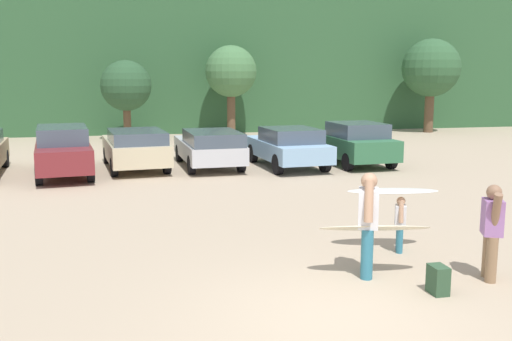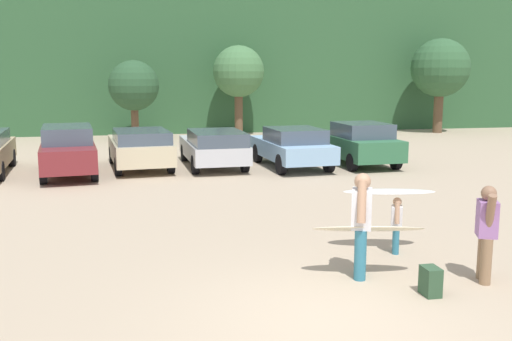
% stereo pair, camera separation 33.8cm
% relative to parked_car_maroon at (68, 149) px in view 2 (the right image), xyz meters
% --- Properties ---
extents(ground_plane, '(120.00, 120.00, 0.00)m').
position_rel_parked_car_maroon_xyz_m(ground_plane, '(4.86, -12.91, -0.87)').
color(ground_plane, tan).
extents(hillside_ridge, '(108.00, 12.00, 8.25)m').
position_rel_parked_car_maroon_xyz_m(hillside_ridge, '(4.86, 18.74, 3.25)').
color(hillside_ridge, '#2D5633').
rests_on(hillside_ridge, ground_plane).
extents(tree_center_left, '(2.55, 2.55, 4.06)m').
position_rel_parked_car_maroon_xyz_m(tree_center_left, '(2.14, 10.14, 1.88)').
color(tree_center_left, brown).
rests_on(tree_center_left, ground_plane).
extents(tree_far_left, '(2.77, 2.77, 4.89)m').
position_rel_parked_car_maroon_xyz_m(tree_far_left, '(7.69, 11.01, 2.58)').
color(tree_far_left, brown).
rests_on(tree_far_left, ground_plane).
extents(tree_center, '(3.31, 3.31, 5.36)m').
position_rel_parked_car_maroon_xyz_m(tree_center, '(19.27, 10.57, 2.79)').
color(tree_center, brown).
rests_on(tree_center, ground_plane).
extents(parked_car_maroon, '(2.25, 4.93, 1.64)m').
position_rel_parked_car_maroon_xyz_m(parked_car_maroon, '(0.00, 0.00, 0.00)').
color(parked_car_maroon, maroon).
rests_on(parked_car_maroon, ground_plane).
extents(parked_car_champagne, '(2.42, 4.69, 1.44)m').
position_rel_parked_car_maroon_xyz_m(parked_car_champagne, '(2.38, 0.77, -0.09)').
color(parked_car_champagne, beige).
rests_on(parked_car_champagne, ground_plane).
extents(parked_car_silver, '(2.12, 4.73, 1.39)m').
position_rel_parked_car_maroon_xyz_m(parked_car_silver, '(5.01, 0.54, -0.11)').
color(parked_car_silver, silver).
rests_on(parked_car_silver, ground_plane).
extents(parked_car_sky_blue, '(2.27, 4.53, 1.46)m').
position_rel_parked_car_maroon_xyz_m(parked_car_sky_blue, '(7.80, -0.02, -0.09)').
color(parked_car_sky_blue, '#84ADD1').
rests_on(parked_car_sky_blue, ground_plane).
extents(parked_car_forest_green, '(2.09, 4.18, 1.59)m').
position_rel_parked_car_maroon_xyz_m(parked_car_forest_green, '(10.42, 0.09, -0.05)').
color(parked_car_forest_green, '#2D6642').
rests_on(parked_car_forest_green, ground_plane).
extents(person_adult, '(0.47, 0.78, 1.77)m').
position_rel_parked_car_maroon_xyz_m(person_adult, '(5.98, -11.40, 0.13)').
color(person_adult, teal).
rests_on(person_adult, ground_plane).
extents(person_child, '(0.28, 0.44, 1.08)m').
position_rel_parked_car_maroon_xyz_m(person_child, '(7.13, -10.28, -0.26)').
color(person_child, teal).
rests_on(person_child, ground_plane).
extents(person_companion, '(0.42, 0.75, 1.60)m').
position_rel_parked_car_maroon_xyz_m(person_companion, '(7.89, -12.01, 0.03)').
color(person_companion, '#8C6B4C').
rests_on(person_companion, ground_plane).
extents(surfboard_cream, '(1.95, 0.88, 0.26)m').
position_rel_parked_car_maroon_xyz_m(surfboard_cream, '(6.11, -11.41, -0.04)').
color(surfboard_cream, beige).
extents(surfboard_white, '(1.82, 0.81, 0.07)m').
position_rel_parked_car_maroon_xyz_m(surfboard_white, '(7.02, -10.16, 0.30)').
color(surfboard_white, white).
extents(backpack_dropped, '(0.24, 0.34, 0.45)m').
position_rel_parked_car_maroon_xyz_m(backpack_dropped, '(6.74, -12.40, -0.65)').
color(backpack_dropped, '#2D4C33').
rests_on(backpack_dropped, ground_plane).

